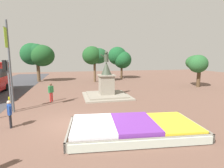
# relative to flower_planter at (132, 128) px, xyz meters

# --- Properties ---
(ground_plane) EXTENTS (82.66, 82.66, 0.00)m
(ground_plane) POSITION_rel_flower_planter_xyz_m (-3.11, 2.28, -0.30)
(ground_plane) COLOR brown
(flower_planter) EXTENTS (7.53, 4.39, 0.66)m
(flower_planter) POSITION_rel_flower_planter_xyz_m (0.00, 0.00, 0.00)
(flower_planter) COLOR #38281C
(flower_planter) RESTS_ON ground_plane
(statue_monument) EXTENTS (4.84, 4.84, 4.82)m
(statue_monument) POSITION_rel_flower_planter_xyz_m (0.41, 9.23, 0.73)
(statue_monument) COLOR gray
(statue_monument) RESTS_ON ground_plane
(traffic_light_mid_block) EXTENTS (0.41, 0.28, 3.97)m
(traffic_light_mid_block) POSITION_rel_flower_planter_xyz_m (-7.93, 5.94, 2.42)
(traffic_light_mid_block) COLOR slate
(traffic_light_mid_block) RESTS_ON ground_plane
(banner_pole) EXTENTS (0.14, 0.71, 6.83)m
(banner_pole) POSITION_rel_flower_planter_xyz_m (-7.58, 5.59, 3.33)
(banner_pole) COLOR #4C5156
(banner_pole) RESTS_ON ground_plane
(pedestrian_with_handbag) EXTENTS (0.48, 0.40, 1.78)m
(pedestrian_with_handbag) POSITION_rel_flower_planter_xyz_m (-5.11, 8.38, 0.73)
(pedestrian_with_handbag) COLOR red
(pedestrian_with_handbag) RESTS_ON ground_plane
(pedestrian_near_planter) EXTENTS (0.30, 0.56, 1.68)m
(pedestrian_near_planter) POSITION_rel_flower_planter_xyz_m (-6.84, 2.40, 0.67)
(pedestrian_near_planter) COLOR black
(pedestrian_near_planter) RESTS_ON ground_plane
(park_tree_far_left) EXTENTS (4.36, 3.21, 5.98)m
(park_tree_far_left) POSITION_rel_flower_planter_xyz_m (0.82, 20.75, 4.11)
(park_tree_far_left) COLOR brown
(park_tree_far_left) RESTS_ON ground_plane
(park_tree_behind_statue) EXTENTS (3.06, 3.46, 4.51)m
(park_tree_behind_statue) POSITION_rel_flower_planter_xyz_m (14.10, 12.54, 3.02)
(park_tree_behind_statue) COLOR #4C3823
(park_tree_behind_statue) RESTS_ON ground_plane
(park_tree_far_right) EXTENTS (4.41, 4.29, 6.20)m
(park_tree_far_right) POSITION_rel_flower_planter_xyz_m (6.19, 24.67, 3.82)
(park_tree_far_right) COLOR #4C3823
(park_tree_far_right) RESTS_ON ground_plane
(park_tree_street_side) EXTENTS (5.55, 4.00, 6.52)m
(park_tree_street_side) POSITION_rel_flower_planter_xyz_m (-8.63, 23.24, 4.33)
(park_tree_street_side) COLOR brown
(park_tree_street_side) RESTS_ON ground_plane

